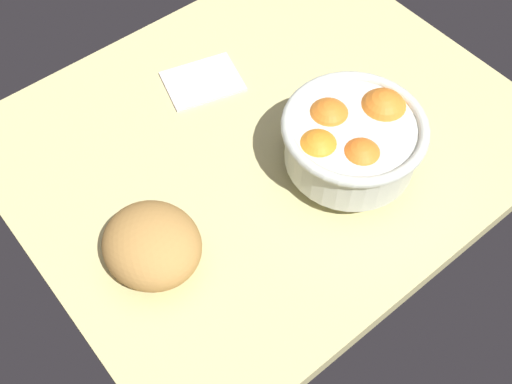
{
  "coord_description": "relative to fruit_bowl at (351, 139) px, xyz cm",
  "views": [
    {
      "loc": [
        -40.24,
        -47.14,
        75.08
      ],
      "look_at": [
        -10.19,
        -10.11,
        5.0
      ],
      "focal_mm": 43.91,
      "sensor_mm": 36.0,
      "label": 1
    }
  ],
  "objects": [
    {
      "name": "fruit_bowl",
      "position": [
        0.0,
        0.0,
        0.0
      ],
      "size": [
        20.4,
        20.4,
        11.42
      ],
      "color": "silver",
      "rests_on": "ground"
    },
    {
      "name": "napkin_folded",
      "position": [
        -6.19,
        27.63,
        -6.3
      ],
      "size": [
        14.19,
        12.19,
        0.87
      ],
      "primitive_type": "cube",
      "rotation": [
        0.0,
        0.0,
        -0.27
      ],
      "color": "silver",
      "rests_on": "ground"
    },
    {
      "name": "ground_plane",
      "position": [
        -5.14,
        12.5,
        -8.23
      ],
      "size": [
        77.39,
        64.91,
        3.0
      ],
      "primitive_type": "cube",
      "color": "#CCC181"
    },
    {
      "name": "bread_loaf",
      "position": [
        -30.68,
        4.93,
        -2.69
      ],
      "size": [
        14.58,
        15.42,
        8.08
      ],
      "primitive_type": "ellipsoid",
      "rotation": [
        0.0,
        0.0,
        1.74
      ],
      "color": "#B98543",
      "rests_on": "ground"
    }
  ]
}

